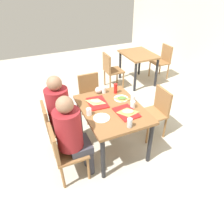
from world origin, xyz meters
name	(u,v)px	position (x,y,z in m)	size (l,w,h in m)	color
ground_plane	(112,146)	(0.00, 0.00, -0.01)	(10.00, 10.00, 0.02)	#B2AD9E
main_table	(112,113)	(0.00, 0.00, 0.64)	(1.14, 0.84, 0.74)	brown
chair_near_left	(54,125)	(-0.28, -0.80, 0.49)	(0.40, 0.40, 0.83)	olive
chair_near_right	(63,151)	(0.28, -0.80, 0.49)	(0.40, 0.40, 0.83)	olive
chair_far_side	(157,110)	(0.00, 0.80, 0.49)	(0.40, 0.40, 0.83)	olive
chair_left_end	(91,93)	(-0.95, 0.00, 0.49)	(0.40, 0.40, 0.83)	olive
person_in_red	(61,109)	(-0.28, -0.66, 0.73)	(0.32, 0.42, 1.24)	#383842
person_in_brown_jacket	(72,133)	(0.28, -0.66, 0.73)	(0.32, 0.42, 1.24)	#383842
tray_red_near	(97,103)	(-0.20, -0.15, 0.75)	(0.36, 0.26, 0.02)	red
tray_red_far	(126,112)	(0.20, 0.13, 0.75)	(0.36, 0.26, 0.02)	red
paper_plate_center	(121,98)	(-0.17, 0.23, 0.75)	(0.22, 0.22, 0.01)	white
paper_plate_near_edge	(102,118)	(0.17, -0.23, 0.75)	(0.22, 0.22, 0.01)	white
pizza_slice_a	(96,101)	(-0.22, -0.17, 0.77)	(0.26, 0.27, 0.02)	#DBAD60
pizza_slice_b	(128,112)	(0.21, 0.14, 0.77)	(0.23, 0.28, 0.02)	#C68C47
pizza_slice_c	(122,98)	(-0.15, 0.24, 0.76)	(0.22, 0.24, 0.02)	#C68C47
plastic_cup_a	(133,98)	(-0.03, 0.36, 0.79)	(0.07, 0.07, 0.10)	white
plastic_cup_b	(89,112)	(0.03, -0.36, 0.79)	(0.07, 0.07, 0.10)	white
plastic_cup_c	(104,90)	(-0.45, 0.06, 0.79)	(0.07, 0.07, 0.10)	white
plastic_cup_d	(133,104)	(0.11, 0.27, 0.79)	(0.07, 0.07, 0.10)	white
soda_can	(130,123)	(0.48, 0.02, 0.80)	(0.07, 0.07, 0.12)	#B7BCC6
condiment_bottle	(116,88)	(-0.37, 0.23, 0.82)	(0.06, 0.06, 0.16)	red
foil_bundle	(98,90)	(-0.48, -0.02, 0.79)	(0.10, 0.10, 0.10)	silver
background_table	(138,59)	(-1.87, 1.55, 0.62)	(0.90, 0.70, 0.74)	olive
background_chair_near	(111,69)	(-1.87, 0.81, 0.49)	(0.40, 0.40, 0.83)	olive
background_chair_far	(163,59)	(-1.87, 2.28, 0.49)	(0.40, 0.40, 0.83)	olive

